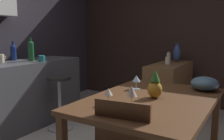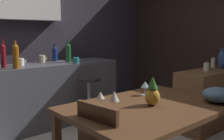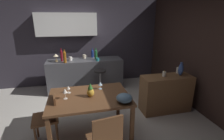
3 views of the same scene
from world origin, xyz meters
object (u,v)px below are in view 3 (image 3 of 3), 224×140
Objects in this scene: cup_cream at (84,56)px; counter_lamp at (56,56)px; wine_glass_center at (68,88)px; pillar_candle_short at (178,70)px; wine_bottle_ruby at (61,55)px; pillar_candle_tall at (164,74)px; wine_bottle_green at (96,54)px; wine_glass_right at (65,91)px; chair_near_window at (49,116)px; bar_stool at (100,82)px; wine_bottle_amber at (65,56)px; cup_teal at (97,59)px; cup_white at (70,59)px; pineapple_centerpiece at (90,91)px; wine_glass_left at (100,84)px; sideboard_cabinet at (166,93)px; fruit_bowl at (124,98)px; vase_ceramic_blue at (181,69)px; wine_bottle_cobalt at (92,53)px; dining_table at (89,100)px.

counter_lamp reaches higher than cup_cream.
wine_glass_center is 0.79× the size of pillar_candle_short.
counter_lamp is 1.25× the size of pillar_candle_short.
pillar_candle_tall is (2.20, -1.54, -0.19)m from wine_bottle_ruby.
wine_glass_right is at bearing -111.86° from wine_bottle_green.
chair_near_window reaches higher than bar_stool.
wine_bottle_amber is 0.87m from cup_teal.
wine_bottle_ruby is at bearing 178.92° from wine_bottle_green.
counter_lamp reaches higher than cup_white.
cup_cream reaches higher than wine_glass_right.
pineapple_centerpiece is 1.18× the size of counter_lamp.
pineapple_centerpiece reaches higher than wine_glass_left.
cup_cream is at bearing 88.67° from pineapple_centerpiece.
wine_bottle_amber reaches higher than bar_stool.
cup_teal is at bearing 65.64° from wine_glass_right.
pineapple_centerpiece is 0.75× the size of wine_bottle_green.
sideboard_cabinet is at bearing -45.55° from cup_teal.
pillar_candle_short is (1.54, 0.86, 0.08)m from fruit_bowl.
pineapple_centerpiece is at bearing -168.53° from vase_ceramic_blue.
wine_bottle_cobalt is at bearing 135.82° from pillar_candle_short.
wine_glass_right is at bearing -170.70° from vase_ceramic_blue.
wine_bottle_cobalt is 2.43m from pillar_candle_short.
cup_cream is 2.64m from vase_ceramic_blue.
counter_lamp is (-0.15, 0.02, -0.01)m from wine_bottle_ruby.
cup_white is at bearing 87.82° from wine_glass_right.
wine_bottle_green is (1.07, 1.98, 0.57)m from chair_near_window.
chair_near_window reaches higher than sideboard_cabinet.
wine_bottle_amber is 2.09× the size of pillar_candle_short.
pillar_candle_tall is (2.33, 0.45, 0.40)m from chair_near_window.
wine_glass_left is 1.82m from cup_white.
bar_stool is 1.69m from pillar_candle_tall.
pineapple_centerpiece is 0.83× the size of vase_ceramic_blue.
wine_bottle_amber is at bearing 92.00° from wine_glass_right.
dining_table is 1.82m from cup_teal.
vase_ceramic_blue is at bearing -1.88° from sideboard_cabinet.
pineapple_centerpiece is at bearing 1.73° from chair_near_window.
pillar_candle_tall is at bearing 5.64° from wine_glass_center.
pillar_candle_short is at bearing 15.17° from pineapple_centerpiece.
wine_bottle_amber is (-0.11, 1.56, 0.23)m from wine_glass_center.
vase_ceramic_blue reaches higher than cup_teal.
dining_table is 1.60× the size of chair_near_window.
wine_bottle_cobalt is 1.05m from counter_lamp.
sideboard_cabinet is 1.56m from wine_glass_left.
cup_white reaches higher than wine_glass_left.
wine_bottle_cobalt reaches higher than cup_cream.
fruit_bowl is 2.47m from cup_white.
cup_teal is (0.02, -0.19, -0.11)m from wine_bottle_green.
wine_bottle_cobalt reaches higher than pillar_candle_tall.
counter_lamp is (-0.93, 1.72, 0.22)m from wine_glass_left.
wine_bottle_green is at bearing 140.04° from pillar_candle_short.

